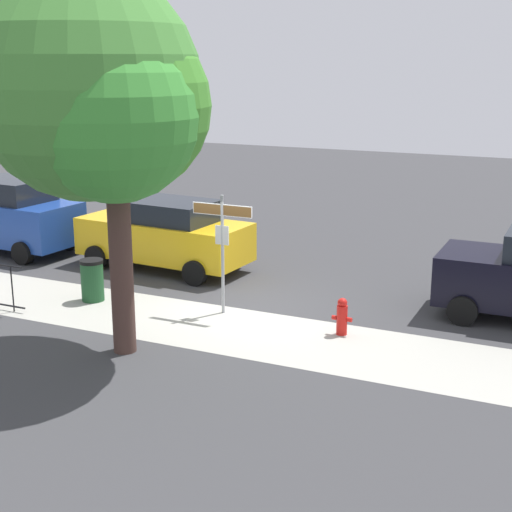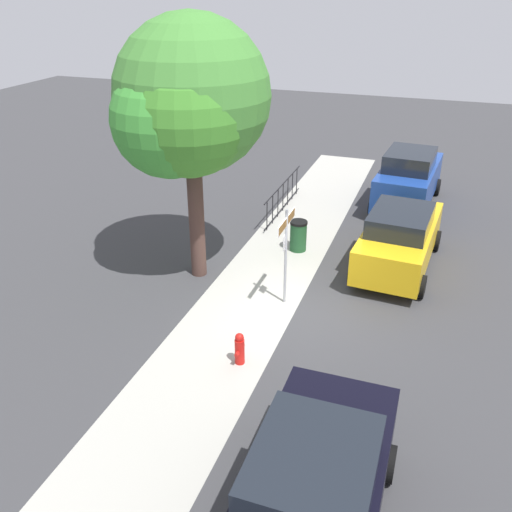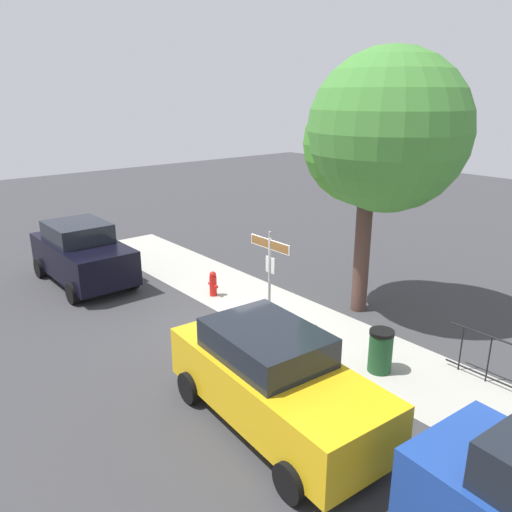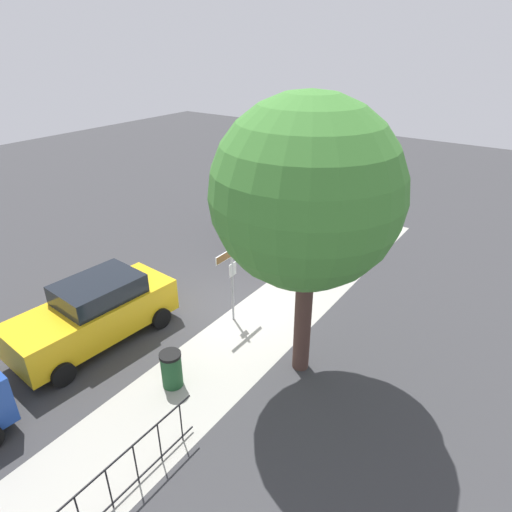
# 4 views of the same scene
# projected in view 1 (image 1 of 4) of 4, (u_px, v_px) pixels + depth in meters

# --- Properties ---
(ground_plane) EXTENTS (60.00, 60.00, 0.00)m
(ground_plane) POSITION_uv_depth(u_px,v_px,m) (246.00, 309.00, 16.81)
(ground_plane) COLOR #38383A
(sidewalk_strip) EXTENTS (24.00, 2.60, 0.00)m
(sidewalk_strip) POSITION_uv_depth(u_px,v_px,m) (139.00, 314.00, 16.48)
(sidewalk_strip) COLOR #A7A59B
(sidewalk_strip) RESTS_ON ground_plane
(street_sign) EXTENTS (1.42, 0.07, 2.64)m
(street_sign) POSITION_uv_depth(u_px,v_px,m) (222.00, 232.00, 16.14)
(street_sign) COLOR #9EA0A5
(street_sign) RESTS_ON ground_plane
(shade_tree) EXTENTS (4.32, 4.11, 7.05)m
(shade_tree) POSITION_uv_depth(u_px,v_px,m) (97.00, 93.00, 13.10)
(shade_tree) COLOR #48312A
(shade_tree) RESTS_ON ground_plane
(car_yellow) EXTENTS (4.75, 2.32, 1.87)m
(car_yellow) POSITION_uv_depth(u_px,v_px,m) (165.00, 234.00, 19.85)
(car_yellow) COLOR gold
(car_yellow) RESTS_ON ground_plane
(car_blue) EXTENTS (4.65, 2.34, 2.14)m
(car_blue) POSITION_uv_depth(u_px,v_px,m) (7.00, 215.00, 21.71)
(car_blue) COLOR #1C3E92
(car_blue) RESTS_ON ground_plane
(fire_hydrant) EXTENTS (0.42, 0.22, 0.78)m
(fire_hydrant) POSITION_uv_depth(u_px,v_px,m) (342.00, 317.00, 15.19)
(fire_hydrant) COLOR red
(fire_hydrant) RESTS_ON ground_plane
(trash_bin) EXTENTS (0.55, 0.55, 0.98)m
(trash_bin) POSITION_uv_depth(u_px,v_px,m) (92.00, 280.00, 17.32)
(trash_bin) COLOR #1E4C28
(trash_bin) RESTS_ON ground_plane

